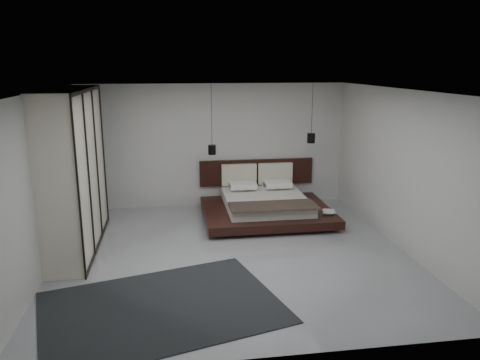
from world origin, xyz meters
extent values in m
plane|color=#999CA2|center=(0.00, 0.00, 0.00)|extent=(6.00, 6.00, 0.00)
plane|color=white|center=(0.00, 0.00, 2.80)|extent=(6.00, 6.00, 0.00)
plane|color=beige|center=(0.00, 3.00, 1.40)|extent=(6.00, 0.00, 6.00)
plane|color=beige|center=(0.00, -3.00, 1.40)|extent=(6.00, 0.00, 6.00)
plane|color=beige|center=(-3.00, 0.00, 1.40)|extent=(0.00, 6.00, 6.00)
plane|color=beige|center=(3.00, 0.00, 1.40)|extent=(0.00, 6.00, 6.00)
cube|color=black|center=(-2.95, 2.45, 1.30)|extent=(0.05, 0.90, 2.60)
cube|color=black|center=(0.96, 1.75, 0.04)|extent=(2.09, 1.71, 0.08)
cube|color=black|center=(0.96, 1.75, 0.16)|extent=(2.66, 2.19, 0.17)
cube|color=silver|center=(0.96, 1.87, 0.35)|extent=(1.71, 1.90, 0.21)
cube|color=black|center=(0.96, 1.13, 0.48)|extent=(1.73, 0.67, 0.05)
cube|color=white|center=(0.57, 2.61, 0.52)|extent=(0.59, 0.38, 0.11)
cube|color=white|center=(1.36, 2.61, 0.52)|extent=(0.59, 0.38, 0.11)
cube|color=white|center=(0.57, 2.47, 0.58)|extent=(0.59, 0.38, 0.11)
cube|color=white|center=(1.36, 2.47, 0.58)|extent=(0.59, 0.38, 0.11)
cube|color=black|center=(0.96, 2.96, 0.76)|extent=(2.66, 0.08, 0.60)
cube|color=beige|center=(0.54, 2.87, 0.73)|extent=(0.81, 0.10, 0.50)
cube|color=beige|center=(1.39, 2.87, 0.73)|extent=(0.81, 0.10, 0.50)
imported|color=#99724C|center=(2.06, 1.27, 0.26)|extent=(0.26, 0.33, 0.03)
imported|color=#99724C|center=(2.04, 1.25, 0.29)|extent=(0.33, 0.37, 0.02)
cylinder|color=black|center=(-0.13, 2.32, 2.17)|extent=(0.01, 0.01, 1.27)
cylinder|color=black|center=(-0.13, 2.32, 1.43)|extent=(0.17, 0.17, 0.20)
cylinder|color=#FFE0B2|center=(-0.13, 2.32, 1.34)|extent=(0.12, 0.12, 0.01)
cylinder|color=black|center=(2.06, 2.32, 2.27)|extent=(0.01, 0.01, 1.06)
cylinder|color=black|center=(2.06, 2.32, 1.63)|extent=(0.17, 0.17, 0.21)
cylinder|color=#FFE0B2|center=(2.06, 2.32, 1.54)|extent=(0.13, 0.13, 0.01)
cube|color=#ECE7CE|center=(-2.70, 0.76, 1.41)|extent=(0.65, 2.82, 2.82)
cube|color=black|center=(-2.36, 0.76, 2.79)|extent=(0.03, 2.82, 0.06)
cube|color=black|center=(-2.36, 0.76, 0.03)|extent=(0.03, 2.82, 0.06)
cube|color=black|center=(-2.36, -0.64, 1.41)|extent=(0.03, 0.05, 2.82)
cube|color=black|center=(-2.36, 0.30, 1.41)|extent=(0.03, 0.05, 2.82)
cube|color=black|center=(-2.36, 1.23, 1.41)|extent=(0.03, 0.05, 2.82)
cube|color=black|center=(-2.36, 2.17, 1.41)|extent=(0.03, 0.05, 2.82)
cube|color=black|center=(-1.20, -1.70, 0.01)|extent=(3.59, 2.97, 0.01)
camera|label=1|loc=(-1.00, -7.53, 3.21)|focal=35.00mm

